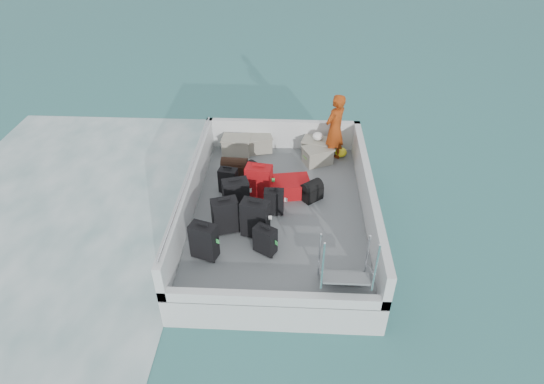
{
  "coord_description": "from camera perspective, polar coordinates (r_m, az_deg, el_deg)",
  "views": [
    {
      "loc": [
        0.22,
        -7.17,
        6.16
      ],
      "look_at": [
        -0.13,
        0.0,
        1.0
      ],
      "focal_mm": 30.0,
      "sensor_mm": 36.0,
      "label": 1
    }
  ],
  "objects": [
    {
      "name": "ground",
      "position": [
        9.46,
        0.81,
        -4.96
      ],
      "size": [
        160.0,
        160.0,
        0.0
      ],
      "primitive_type": "plane",
      "color": "#1A5B5C",
      "rests_on": "ground"
    },
    {
      "name": "wake_foam",
      "position": [
        10.7,
        -25.87,
        -3.65
      ],
      "size": [
        10.0,
        10.0,
        0.0
      ],
      "primitive_type": "plane",
      "color": "white",
      "rests_on": "ground"
    },
    {
      "name": "ferry_hull",
      "position": [
        9.26,
        0.83,
        -3.56
      ],
      "size": [
        3.6,
        5.0,
        0.6
      ],
      "primitive_type": "cube",
      "color": "silver",
      "rests_on": "ground"
    },
    {
      "name": "deck",
      "position": [
        9.07,
        0.84,
        -2.04
      ],
      "size": [
        3.3,
        4.7,
        0.02
      ],
      "primitive_type": "cube",
      "color": "slate",
      "rests_on": "ferry_hull"
    },
    {
      "name": "deck_fittings",
      "position": [
        8.58,
        3.1,
        -1.4
      ],
      "size": [
        3.6,
        5.0,
        0.9
      ],
      "color": "silver",
      "rests_on": "deck"
    },
    {
      "name": "suitcase_0",
      "position": [
        7.86,
        -8.52,
        -6.15
      ],
      "size": [
        0.5,
        0.38,
        0.69
      ],
      "primitive_type": "cube",
      "rotation": [
        0.0,
        0.0,
        -0.32
      ],
      "color": "black",
      "rests_on": "deck"
    },
    {
      "name": "suitcase_1",
      "position": [
        8.34,
        -5.9,
        -3.02
      ],
      "size": [
        0.53,
        0.41,
        0.7
      ],
      "primitive_type": "cube",
      "rotation": [
        0.0,
        0.0,
        0.33
      ],
      "color": "black",
      "rests_on": "deck"
    },
    {
      "name": "suitcase_2",
      "position": [
        9.4,
        -5.5,
        1.42
      ],
      "size": [
        0.41,
        0.29,
        0.55
      ],
      "primitive_type": "cube",
      "rotation": [
        0.0,
        0.0,
        -0.18
      ],
      "color": "black",
      "rests_on": "deck"
    },
    {
      "name": "suitcase_3",
      "position": [
        8.2,
        -2.13,
        -3.39
      ],
      "size": [
        0.55,
        0.4,
        0.75
      ],
      "primitive_type": "cube",
      "rotation": [
        0.0,
        0.0,
        -0.25
      ],
      "color": "black",
      "rests_on": "deck"
    },
    {
      "name": "suitcase_4",
      "position": [
        8.78,
        -4.56,
        -0.57
      ],
      "size": [
        0.56,
        0.43,
        0.72
      ],
      "primitive_type": "cube",
      "rotation": [
        0.0,
        0.0,
        0.31
      ],
      "color": "black",
      "rests_on": "deck"
    },
    {
      "name": "suitcase_5",
      "position": [
        9.17,
        -1.66,
        1.28
      ],
      "size": [
        0.56,
        0.39,
        0.71
      ],
      "primitive_type": "cube",
      "rotation": [
        0.0,
        0.0,
        -0.16
      ],
      "color": "#A80E0C",
      "rests_on": "deck"
    },
    {
      "name": "suitcase_6",
      "position": [
        7.91,
        -0.87,
        -6.09
      ],
      "size": [
        0.44,
        0.39,
        0.53
      ],
      "primitive_type": "cube",
      "rotation": [
        0.0,
        0.0,
        -0.54
      ],
      "color": "black",
      "rests_on": "deck"
    },
    {
      "name": "suitcase_7",
      "position": [
        8.77,
        0.24,
        -1.27
      ],
      "size": [
        0.38,
        0.22,
        0.53
      ],
      "primitive_type": "cube",
      "rotation": [
        0.0,
        0.0,
        -0.0
      ],
      "color": "black",
      "rests_on": "deck"
    },
    {
      "name": "suitcase_8",
      "position": [
        9.36,
        2.11,
        0.65
      ],
      "size": [
        0.93,
        0.69,
        0.34
      ],
      "primitive_type": "cube",
      "rotation": [
        0.0,
        0.0,
        1.74
      ],
      "color": "#A80E0C",
      "rests_on": "deck"
    },
    {
      "name": "duffel_0",
      "position": [
        9.99,
        -4.72,
        2.97
      ],
      "size": [
        0.58,
        0.33,
        0.32
      ],
      "primitive_type": null,
      "rotation": [
        0.0,
        0.0,
        -0.06
      ],
      "color": "black",
      "rests_on": "deck"
    },
    {
      "name": "duffel_1",
      "position": [
        9.76,
        -1.87,
        2.21
      ],
      "size": [
        0.56,
        0.56,
        0.32
      ],
      "primitive_type": null,
      "rotation": [
        0.0,
        0.0,
        -0.77
      ],
      "color": "black",
      "rests_on": "deck"
    },
    {
      "name": "duffel_2",
      "position": [
        9.25,
        4.97,
        -0.02
      ],
      "size": [
        0.51,
        0.49,
        0.32
      ],
      "primitive_type": null,
      "rotation": [
        0.0,
        0.0,
        0.7
      ],
      "color": "black",
      "rests_on": "deck"
    },
    {
      "name": "crate_0",
      "position": [
        10.76,
        -4.44,
        5.76
      ],
      "size": [
        0.66,
        0.48,
        0.38
      ],
      "primitive_type": "cube",
      "rotation": [
        0.0,
        0.0,
        -0.07
      ],
      "color": "gray",
      "rests_on": "deck"
    },
    {
      "name": "crate_1",
      "position": [
        10.82,
        -1.82,
        6.03
      ],
      "size": [
        0.72,
        0.59,
        0.37
      ],
      "primitive_type": "cube",
      "rotation": [
        0.0,
        0.0,
        0.29
      ],
      "color": "gray",
      "rests_on": "deck"
    },
    {
      "name": "crate_2",
      "position": [
        10.7,
        5.66,
        5.52
      ],
      "size": [
        0.73,
        0.59,
        0.38
      ],
      "primitive_type": "cube",
      "rotation": [
        0.0,
        0.0,
        -0.27
      ],
      "color": "gray",
      "rests_on": "deck"
    },
    {
      "name": "crate_3",
      "position": [
        10.41,
        5.74,
        4.51
      ],
      "size": [
        0.72,
        0.63,
        0.36
      ],
      "primitive_type": "cube",
      "rotation": [
        0.0,
        0.0,
        0.42
      ],
      "color": "gray",
      "rests_on": "deck"
    },
    {
      "name": "yellow_bag",
      "position": [
        10.76,
        8.62,
        4.95
      ],
      "size": [
        0.28,
        0.26,
        0.22
      ],
      "primitive_type": "ellipsoid",
      "color": "yellow",
      "rests_on": "deck"
    },
    {
      "name": "white_bag",
      "position": [
        10.56,
        5.75,
        6.84
      ],
      "size": [
        0.24,
        0.24,
        0.18
      ],
      "primitive_type": "ellipsoid",
      "color": "white",
      "rests_on": "crate_2"
    },
    {
      "name": "passenger",
      "position": [
        10.25,
        7.88,
        7.86
      ],
      "size": [
        0.68,
        0.7,
        1.61
      ],
      "primitive_type": "imported",
      "rotation": [
        0.0,
        0.0,
        -2.31
      ],
      "color": "#D24B13",
      "rests_on": "deck"
    }
  ]
}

